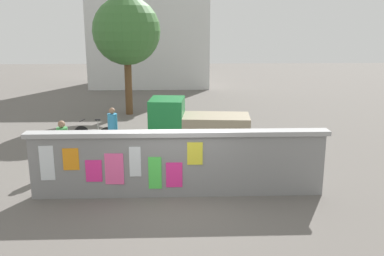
{
  "coord_description": "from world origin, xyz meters",
  "views": [
    {
      "loc": [
        -0.04,
        -10.68,
        4.52
      ],
      "look_at": [
        0.43,
        1.89,
        1.39
      ],
      "focal_mm": 39.71,
      "sensor_mm": 36.0,
      "label": 1
    }
  ],
  "objects_px": {
    "tree_roadside": "(127,32)",
    "person_walking": "(113,125)",
    "auto_rickshaw_truck": "(194,124)",
    "bicycle_far": "(95,134)",
    "bicycle_near": "(120,161)",
    "person_bystander": "(63,141)",
    "motorcycle": "(238,163)"
  },
  "relations": [
    {
      "from": "auto_rickshaw_truck",
      "to": "person_bystander",
      "type": "relative_size",
      "value": 2.3
    },
    {
      "from": "auto_rickshaw_truck",
      "to": "tree_roadside",
      "type": "height_order",
      "value": "tree_roadside"
    },
    {
      "from": "bicycle_near",
      "to": "bicycle_far",
      "type": "distance_m",
      "value": 3.64
    },
    {
      "from": "person_walking",
      "to": "motorcycle",
      "type": "bearing_deg",
      "value": -34.45
    },
    {
      "from": "bicycle_near",
      "to": "person_walking",
      "type": "bearing_deg",
      "value": 102.94
    },
    {
      "from": "person_walking",
      "to": "tree_roadside",
      "type": "xyz_separation_m",
      "value": [
        -0.13,
        6.53,
        3.12
      ]
    },
    {
      "from": "motorcycle",
      "to": "bicycle_far",
      "type": "height_order",
      "value": "bicycle_far"
    },
    {
      "from": "auto_rickshaw_truck",
      "to": "person_bystander",
      "type": "distance_m",
      "value": 4.78
    },
    {
      "from": "person_bystander",
      "to": "bicycle_far",
      "type": "bearing_deg",
      "value": 83.46
    },
    {
      "from": "auto_rickshaw_truck",
      "to": "person_walking",
      "type": "height_order",
      "value": "auto_rickshaw_truck"
    },
    {
      "from": "person_walking",
      "to": "person_bystander",
      "type": "distance_m",
      "value": 2.34
    },
    {
      "from": "person_walking",
      "to": "tree_roadside",
      "type": "height_order",
      "value": "tree_roadside"
    },
    {
      "from": "person_bystander",
      "to": "bicycle_near",
      "type": "bearing_deg",
      "value": -6.48
    },
    {
      "from": "motorcycle",
      "to": "bicycle_far",
      "type": "distance_m",
      "value": 6.37
    },
    {
      "from": "auto_rickshaw_truck",
      "to": "motorcycle",
      "type": "relative_size",
      "value": 1.96
    },
    {
      "from": "tree_roadside",
      "to": "person_bystander",
      "type": "bearing_deg",
      "value": -97.5
    },
    {
      "from": "auto_rickshaw_truck",
      "to": "tree_roadside",
      "type": "xyz_separation_m",
      "value": [
        -3.04,
        6.17,
        3.21
      ]
    },
    {
      "from": "person_walking",
      "to": "bicycle_far",
      "type": "bearing_deg",
      "value": 126.85
    },
    {
      "from": "person_walking",
      "to": "bicycle_near",
      "type": "bearing_deg",
      "value": -77.06
    },
    {
      "from": "motorcycle",
      "to": "tree_roadside",
      "type": "xyz_separation_m",
      "value": [
        -4.21,
        9.34,
        3.64
      ]
    },
    {
      "from": "person_walking",
      "to": "person_bystander",
      "type": "relative_size",
      "value": 1.0
    },
    {
      "from": "motorcycle",
      "to": "tree_roadside",
      "type": "distance_m",
      "value": 10.87
    },
    {
      "from": "person_walking",
      "to": "tree_roadside",
      "type": "bearing_deg",
      "value": 91.11
    },
    {
      "from": "bicycle_near",
      "to": "tree_roadside",
      "type": "height_order",
      "value": "tree_roadside"
    },
    {
      "from": "tree_roadside",
      "to": "person_walking",
      "type": "bearing_deg",
      "value": -88.89
    },
    {
      "from": "motorcycle",
      "to": "person_walking",
      "type": "relative_size",
      "value": 1.17
    },
    {
      "from": "person_bystander",
      "to": "person_walking",
      "type": "bearing_deg",
      "value": 57.83
    },
    {
      "from": "auto_rickshaw_truck",
      "to": "bicycle_far",
      "type": "distance_m",
      "value": 3.92
    },
    {
      "from": "bicycle_near",
      "to": "bicycle_far",
      "type": "xyz_separation_m",
      "value": [
        -1.39,
        3.36,
        0.0
      ]
    },
    {
      "from": "person_bystander",
      "to": "auto_rickshaw_truck",
      "type": "bearing_deg",
      "value": 29.41
    },
    {
      "from": "motorcycle",
      "to": "person_walking",
      "type": "distance_m",
      "value": 4.98
    },
    {
      "from": "auto_rickshaw_truck",
      "to": "bicycle_far",
      "type": "relative_size",
      "value": 2.22
    }
  ]
}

